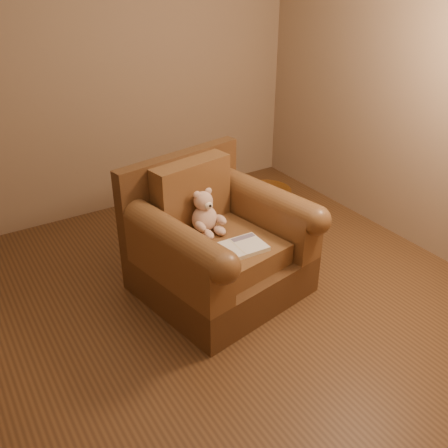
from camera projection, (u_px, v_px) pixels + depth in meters
floor at (215, 315)px, 3.53m from camera, size 4.00×4.00×0.00m
room at (212, 67)px, 2.71m from camera, size 4.02×4.02×2.71m
armchair at (216, 245)px, 3.66m from camera, size 1.24×1.19×0.97m
teddy_bear at (206, 216)px, 3.60m from camera, size 0.24×0.27×0.33m
guidebook at (237, 248)px, 3.42m from camera, size 0.40×0.25×0.03m
side_table at (266, 217)px, 4.19m from camera, size 0.40×0.40×0.56m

